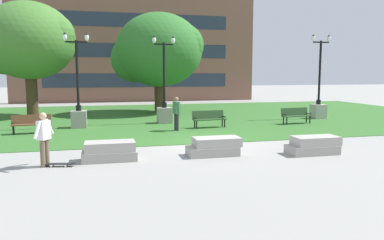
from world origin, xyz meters
name	(u,v)px	position (x,y,z in m)	size (l,w,h in m)	color
ground_plane	(208,144)	(0.00, 0.00, 0.00)	(140.00, 140.00, 0.00)	gray
grass_lawn	(167,117)	(0.00, 10.00, 0.01)	(40.00, 20.00, 0.02)	#336628
concrete_block_center	(110,151)	(-4.04, -2.07, 0.31)	(1.80, 0.90, 0.64)	#9E9991
concrete_block_left	(214,147)	(-0.38, -2.13, 0.31)	(1.89, 0.90, 0.64)	#9E9991
concrete_block_right	(314,145)	(3.20, -2.76, 0.31)	(1.86, 0.90, 0.64)	#9E9991
person_skateboarder	(44,136)	(-6.04, -2.44, 0.97)	(0.52, 1.06, 1.71)	brown
skateboard	(59,164)	(-5.60, -2.57, 0.09)	(1.04, 0.41, 0.14)	black
park_bench_near_left	(209,118)	(1.33, 4.43, 0.54)	(1.84, 0.70, 0.90)	#284723
park_bench_near_right	(31,123)	(-7.59, 4.56, 0.54)	(1.85, 0.75, 0.90)	brown
park_bench_far_left	(296,115)	(6.67, 4.77, 0.54)	(1.85, 0.76, 0.90)	#284723
lamp_post_left	(319,102)	(9.37, 6.76, 1.09)	(1.32, 0.80, 5.35)	#ADA89E
lamp_post_center	(79,109)	(-5.46, 6.08, 1.04)	(1.32, 0.80, 5.02)	gray
lamp_post_right	(164,106)	(-0.69, 6.83, 1.04)	(1.32, 0.80, 5.04)	gray
tree_near_right	(28,42)	(-8.86, 12.21, 4.98)	(6.27, 5.97, 7.57)	#42301E
tree_far_left	(158,51)	(-0.13, 12.81, 4.54)	(6.63, 6.31, 7.27)	#42301E
person_bystander_near_lawn	(176,112)	(-0.58, 3.78, 0.98)	(0.33, 0.76, 1.71)	#28282D
building_facade_distant	(138,41)	(-0.48, 24.50, 6.23)	(24.88, 1.03, 12.47)	brown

